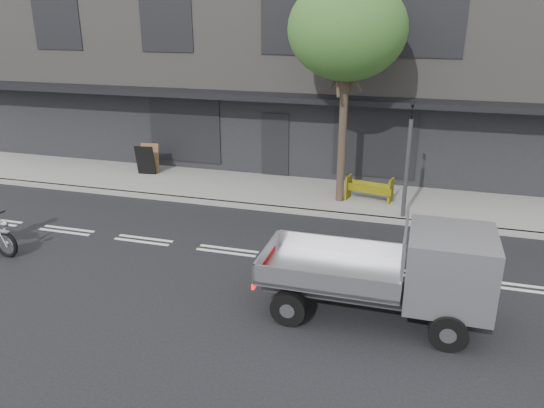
{
  "coord_description": "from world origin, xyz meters",
  "views": [
    {
      "loc": [
        4.52,
        -11.55,
        5.81
      ],
      "look_at": [
        1.05,
        0.5,
        1.21
      ],
      "focal_mm": 35.0,
      "sensor_mm": 36.0,
      "label": 1
    }
  ],
  "objects_px": {
    "street_tree": "(347,30)",
    "flatbed_ute": "(427,269)",
    "construction_barrier": "(369,190)",
    "traffic_light_pole": "(407,167)",
    "sandwich_board": "(145,160)"
  },
  "relations": [
    {
      "from": "flatbed_ute",
      "to": "sandwich_board",
      "type": "height_order",
      "value": "flatbed_ute"
    },
    {
      "from": "street_tree",
      "to": "traffic_light_pole",
      "type": "xyz_separation_m",
      "value": [
        2.0,
        -0.85,
        -3.63
      ]
    },
    {
      "from": "street_tree",
      "to": "construction_barrier",
      "type": "distance_m",
      "value": 4.81
    },
    {
      "from": "traffic_light_pole",
      "to": "construction_barrier",
      "type": "relative_size",
      "value": 2.46
    },
    {
      "from": "street_tree",
      "to": "traffic_light_pole",
      "type": "height_order",
      "value": "street_tree"
    },
    {
      "from": "traffic_light_pole",
      "to": "sandwich_board",
      "type": "relative_size",
      "value": 3.23
    },
    {
      "from": "flatbed_ute",
      "to": "traffic_light_pole",
      "type": "bearing_deg",
      "value": 97.04
    },
    {
      "from": "construction_barrier",
      "to": "sandwich_board",
      "type": "xyz_separation_m",
      "value": [
        -8.13,
        0.76,
        0.14
      ]
    },
    {
      "from": "street_tree",
      "to": "flatbed_ute",
      "type": "relative_size",
      "value": 1.53
    },
    {
      "from": "street_tree",
      "to": "flatbed_ute",
      "type": "height_order",
      "value": "street_tree"
    },
    {
      "from": "construction_barrier",
      "to": "sandwich_board",
      "type": "relative_size",
      "value": 1.32
    },
    {
      "from": "traffic_light_pole",
      "to": "construction_barrier",
      "type": "height_order",
      "value": "traffic_light_pole"
    },
    {
      "from": "sandwich_board",
      "to": "flatbed_ute",
      "type": "bearing_deg",
      "value": -41.6
    },
    {
      "from": "traffic_light_pole",
      "to": "flatbed_ute",
      "type": "distance_m",
      "value": 5.44
    },
    {
      "from": "flatbed_ute",
      "to": "sandwich_board",
      "type": "distance_m",
      "value": 12.15
    }
  ]
}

